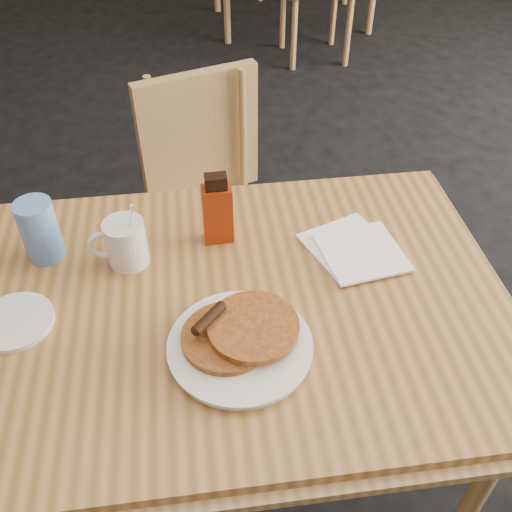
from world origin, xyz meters
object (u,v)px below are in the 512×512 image
Objects in this scene: coffee_mug at (125,242)px; pancake_plate at (240,341)px; blue_tumbler at (40,230)px; main_table at (221,314)px; syrup_bottle at (217,211)px; chair_main_far at (205,189)px.

pancake_plate is at bearing -59.73° from coffee_mug.
pancake_plate is 0.51m from blue_tumbler.
syrup_bottle is at bearing 84.34° from main_table.
coffee_mug is 0.21m from syrup_bottle.
main_table is 0.26m from coffee_mug.
main_table is 7.53× the size of coffee_mug.
chair_main_far is 0.61m from syrup_bottle.
coffee_mug reaches higher than pancake_plate.
syrup_bottle is 0.39m from blue_tumbler.
chair_main_far is 3.17× the size of pancake_plate.
coffee_mug reaches higher than chair_main_far.
main_table is 4.58× the size of pancake_plate.
blue_tumbler is at bearing 139.65° from pancake_plate.
syrup_bottle is at bearing -0.97° from blue_tumbler.
chair_main_far reaches higher than pancake_plate.
main_table is 0.74m from chair_main_far.
blue_tumbler reaches higher than main_table.
syrup_bottle reaches higher than coffee_mug.
chair_main_far is (0.02, 0.72, -0.19)m from main_table.
blue_tumbler reaches higher than chair_main_far.
chair_main_far is at bearing 89.88° from pancake_plate.
chair_main_far is at bearing 89.79° from syrup_bottle.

